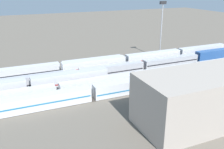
# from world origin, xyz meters

# --- Properties ---
(ground_plane) EXTENTS (400.00, 400.00, 0.00)m
(ground_plane) POSITION_xyz_m (0.00, 0.00, 0.00)
(ground_plane) COLOR #60594F
(track_bed_0) EXTENTS (140.00, 2.80, 0.12)m
(track_bed_0) POSITION_xyz_m (0.00, -12.50, 0.06)
(track_bed_0) COLOR #3D3833
(track_bed_0) RESTS_ON ground_plane
(track_bed_1) EXTENTS (140.00, 2.80, 0.12)m
(track_bed_1) POSITION_xyz_m (0.00, -7.50, 0.06)
(track_bed_1) COLOR #3D3833
(track_bed_1) RESTS_ON ground_plane
(track_bed_2) EXTENTS (140.00, 2.80, 0.12)m
(track_bed_2) POSITION_xyz_m (0.00, -2.50, 0.06)
(track_bed_2) COLOR #4C443D
(track_bed_2) RESTS_ON ground_plane
(track_bed_3) EXTENTS (140.00, 2.80, 0.12)m
(track_bed_3) POSITION_xyz_m (0.00, 2.50, 0.06)
(track_bed_3) COLOR #4C443D
(track_bed_3) RESTS_ON ground_plane
(track_bed_4) EXTENTS (140.00, 2.80, 0.12)m
(track_bed_4) POSITION_xyz_m (0.00, 7.50, 0.06)
(track_bed_4) COLOR #3D3833
(track_bed_4) RESTS_ON ground_plane
(track_bed_5) EXTENTS (140.00, 2.80, 0.12)m
(track_bed_5) POSITION_xyz_m (0.00, 12.50, 0.06)
(track_bed_5) COLOR #3D3833
(track_bed_5) RESTS_ON ground_plane
(train_on_track_2) EXTENTS (139.00, 3.06, 4.40)m
(train_on_track_2) POSITION_xyz_m (4.50, -2.50, 2.05)
(train_on_track_2) COLOR #285193
(train_on_track_2) RESTS_ON ground_plane
(train_on_track_0) EXTENTS (47.20, 3.06, 3.80)m
(train_on_track_0) POSITION_xyz_m (5.73, -12.50, 2.00)
(train_on_track_0) COLOR silver
(train_on_track_0) RESTS_ON ground_plane
(train_on_track_4) EXTENTS (119.80, 3.00, 3.80)m
(train_on_track_4) POSITION_xyz_m (-0.96, 7.50, 2.02)
(train_on_track_4) COLOR silver
(train_on_track_4) RESTS_ON ground_plane
(train_on_track_5) EXTENTS (71.40, 3.06, 3.80)m
(train_on_track_5) POSITION_xyz_m (14.85, 12.50, 2.00)
(train_on_track_5) COLOR silver
(train_on_track_5) RESTS_ON ground_plane
(train_on_track_1) EXTENTS (71.40, 3.06, 5.00)m
(train_on_track_1) POSITION_xyz_m (-29.25, -7.50, 2.62)
(train_on_track_1) COLOR silver
(train_on_track_1) RESTS_ON ground_plane
(train_on_track_3) EXTENTS (47.20, 3.06, 5.00)m
(train_on_track_3) POSITION_xyz_m (18.18, 2.50, 2.61)
(train_on_track_3) COLOR #B7BABF
(train_on_track_3) RESTS_ON ground_plane
(light_mast_2) EXTENTS (2.80, 0.70, 23.44)m
(light_mast_2) POSITION_xyz_m (-36.98, -14.59, 15.26)
(light_mast_2) COLOR #9EA0A5
(light_mast_2) RESTS_ON ground_plane
(maintenance_shed) EXTENTS (42.28, 14.09, 11.78)m
(maintenance_shed) POSITION_xyz_m (-22.82, 33.01, 5.89)
(maintenance_shed) COLOR #9E9389
(maintenance_shed) RESTS_ON ground_plane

